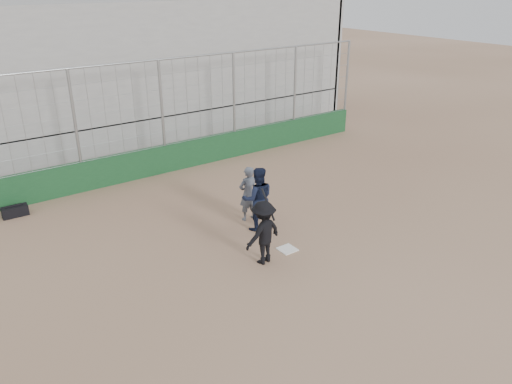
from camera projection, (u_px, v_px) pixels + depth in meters
ground at (287, 250)px, 13.02m from camera, size 90.00×90.00×0.00m
home_plate at (287, 249)px, 13.01m from camera, size 0.44×0.44×0.02m
backstop at (165, 147)px, 17.85m from camera, size 18.10×0.25×4.04m
bleachers at (108, 71)px, 20.75m from camera, size 20.25×6.70×6.98m
batter_at_plate at (263, 232)px, 12.15m from camera, size 1.15×0.82×1.81m
catcher_crouched at (258, 209)px, 13.82m from camera, size 1.10×0.99×1.24m
umpire at (248, 196)px, 14.36m from camera, size 0.61×0.41×1.48m
equipment_bag at (15, 211)px, 14.78m from camera, size 0.74×0.34×0.35m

